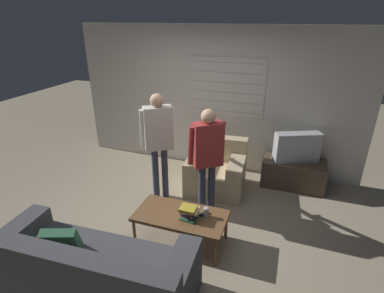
{
  "coord_description": "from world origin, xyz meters",
  "views": [
    {
      "loc": [
        1.35,
        -3.06,
        2.68
      ],
      "look_at": [
        0.1,
        0.54,
        1.0
      ],
      "focal_mm": 28.0,
      "sensor_mm": 36.0,
      "label": 1
    }
  ],
  "objects_px": {
    "coffee_table": "(181,217)",
    "tv": "(297,147)",
    "book_stack": "(189,212)",
    "couch_blue": "(90,272)",
    "person_right_standing": "(207,151)",
    "soda_can": "(206,212)",
    "armchair_beige": "(217,170)",
    "person_left_standing": "(158,135)",
    "spare_remote": "(204,214)"
  },
  "relations": [
    {
      "from": "coffee_table",
      "to": "tv",
      "type": "height_order",
      "value": "tv"
    },
    {
      "from": "coffee_table",
      "to": "book_stack",
      "type": "distance_m",
      "value": 0.18
    },
    {
      "from": "couch_blue",
      "to": "book_stack",
      "type": "distance_m",
      "value": 1.25
    },
    {
      "from": "person_right_standing",
      "to": "soda_can",
      "type": "height_order",
      "value": "person_right_standing"
    },
    {
      "from": "armchair_beige",
      "to": "person_left_standing",
      "type": "distance_m",
      "value": 1.22
    },
    {
      "from": "couch_blue",
      "to": "armchair_beige",
      "type": "height_order",
      "value": "armchair_beige"
    },
    {
      "from": "couch_blue",
      "to": "soda_can",
      "type": "relative_size",
      "value": 16.87
    },
    {
      "from": "tv",
      "to": "person_left_standing",
      "type": "xyz_separation_m",
      "value": [
        -1.96,
        -1.05,
        0.36
      ]
    },
    {
      "from": "coffee_table",
      "to": "book_stack",
      "type": "bearing_deg",
      "value": -15.19
    },
    {
      "from": "person_right_standing",
      "to": "book_stack",
      "type": "distance_m",
      "value": 0.87
    },
    {
      "from": "armchair_beige",
      "to": "tv",
      "type": "xyz_separation_m",
      "value": [
        1.21,
        0.47,
        0.4
      ]
    },
    {
      "from": "coffee_table",
      "to": "couch_blue",
      "type": "bearing_deg",
      "value": -118.9
    },
    {
      "from": "soda_can",
      "to": "couch_blue",
      "type": "bearing_deg",
      "value": -128.59
    },
    {
      "from": "person_right_standing",
      "to": "spare_remote",
      "type": "bearing_deg",
      "value": -112.26
    },
    {
      "from": "coffee_table",
      "to": "book_stack",
      "type": "relative_size",
      "value": 4.77
    },
    {
      "from": "armchair_beige",
      "to": "person_left_standing",
      "type": "bearing_deg",
      "value": 33.84
    },
    {
      "from": "person_left_standing",
      "to": "person_right_standing",
      "type": "height_order",
      "value": "person_left_standing"
    },
    {
      "from": "armchair_beige",
      "to": "person_left_standing",
      "type": "height_order",
      "value": "person_left_standing"
    },
    {
      "from": "person_left_standing",
      "to": "book_stack",
      "type": "height_order",
      "value": "person_left_standing"
    },
    {
      "from": "soda_can",
      "to": "spare_remote",
      "type": "distance_m",
      "value": 0.07
    },
    {
      "from": "couch_blue",
      "to": "person_right_standing",
      "type": "bearing_deg",
      "value": 65.1
    },
    {
      "from": "book_stack",
      "to": "spare_remote",
      "type": "xyz_separation_m",
      "value": [
        0.15,
        0.13,
        -0.07
      ]
    },
    {
      "from": "book_stack",
      "to": "soda_can",
      "type": "height_order",
      "value": "book_stack"
    },
    {
      "from": "person_left_standing",
      "to": "spare_remote",
      "type": "distance_m",
      "value": 1.38
    },
    {
      "from": "coffee_table",
      "to": "spare_remote",
      "type": "xyz_separation_m",
      "value": [
        0.28,
        0.09,
        0.05
      ]
    },
    {
      "from": "couch_blue",
      "to": "coffee_table",
      "type": "relative_size",
      "value": 1.87
    },
    {
      "from": "person_left_standing",
      "to": "person_right_standing",
      "type": "xyz_separation_m",
      "value": [
        0.8,
        -0.18,
        -0.07
      ]
    },
    {
      "from": "couch_blue",
      "to": "book_stack",
      "type": "relative_size",
      "value": 8.93
    },
    {
      "from": "coffee_table",
      "to": "person_left_standing",
      "type": "relative_size",
      "value": 0.67
    },
    {
      "from": "spare_remote",
      "to": "tv",
      "type": "bearing_deg",
      "value": 103.38
    },
    {
      "from": "book_stack",
      "to": "person_right_standing",
      "type": "bearing_deg",
      "value": 89.62
    },
    {
      "from": "armchair_beige",
      "to": "person_left_standing",
      "type": "xyz_separation_m",
      "value": [
        -0.76,
        -0.59,
        0.76
      ]
    },
    {
      "from": "soda_can",
      "to": "spare_remote",
      "type": "xyz_separation_m",
      "value": [
        -0.03,
        0.03,
        -0.05
      ]
    },
    {
      "from": "tv",
      "to": "soda_can",
      "type": "xyz_separation_m",
      "value": [
        -0.98,
        -1.85,
        -0.23
      ]
    },
    {
      "from": "coffee_table",
      "to": "soda_can",
      "type": "relative_size",
      "value": 9.02
    },
    {
      "from": "person_right_standing",
      "to": "book_stack",
      "type": "xyz_separation_m",
      "value": [
        -0.0,
        -0.72,
        -0.5
      ]
    },
    {
      "from": "armchair_beige",
      "to": "spare_remote",
      "type": "height_order",
      "value": "armchair_beige"
    },
    {
      "from": "coffee_table",
      "to": "armchair_beige",
      "type": "bearing_deg",
      "value": 86.8
    },
    {
      "from": "person_right_standing",
      "to": "book_stack",
      "type": "height_order",
      "value": "person_right_standing"
    },
    {
      "from": "couch_blue",
      "to": "spare_remote",
      "type": "distance_m",
      "value": 1.43
    },
    {
      "from": "armchair_beige",
      "to": "spare_remote",
      "type": "distance_m",
      "value": 1.38
    },
    {
      "from": "couch_blue",
      "to": "soda_can",
      "type": "height_order",
      "value": "couch_blue"
    },
    {
      "from": "tv",
      "to": "couch_blue",
      "type": "bearing_deg",
      "value": 34.13
    },
    {
      "from": "tv",
      "to": "armchair_beige",
      "type": "bearing_deg",
      "value": -2.6
    },
    {
      "from": "book_stack",
      "to": "spare_remote",
      "type": "relative_size",
      "value": 1.94
    },
    {
      "from": "book_stack",
      "to": "person_left_standing",
      "type": "bearing_deg",
      "value": 131.62
    },
    {
      "from": "tv",
      "to": "book_stack",
      "type": "height_order",
      "value": "tv"
    },
    {
      "from": "person_left_standing",
      "to": "spare_remote",
      "type": "height_order",
      "value": "person_left_standing"
    },
    {
      "from": "armchair_beige",
      "to": "soda_can",
      "type": "xyz_separation_m",
      "value": [
        0.23,
        -1.39,
        0.17
      ]
    },
    {
      "from": "couch_blue",
      "to": "coffee_table",
      "type": "distance_m",
      "value": 1.2
    }
  ]
}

